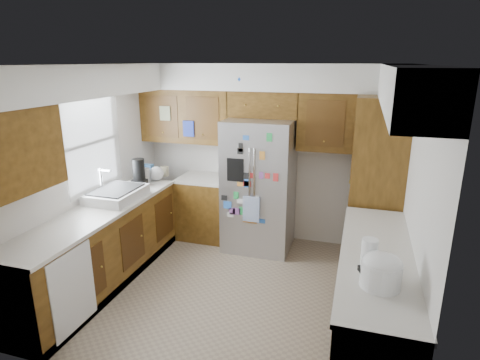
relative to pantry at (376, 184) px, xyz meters
name	(u,v)px	position (x,y,z in m)	size (l,w,h in m)	color
floor	(232,290)	(-1.50, -1.15, -1.07)	(3.60, 3.60, 0.00)	gray
room_shell	(232,127)	(-1.61, -0.79, 0.75)	(3.64, 3.24, 2.52)	silver
left_counter_run	(127,240)	(-2.86, -1.12, -0.65)	(1.36, 3.20, 0.92)	#41290C
right_counter_run	(372,303)	(0.00, -1.62, -0.65)	(0.63, 2.25, 0.92)	#41290C
pantry	(376,184)	(0.00, 0.00, 0.00)	(0.60, 0.90, 2.15)	#41290C
fridge	(259,186)	(-1.50, 0.05, -0.17)	(0.90, 0.79, 1.80)	#9D9DA2
bridge_cabinet	(264,104)	(-1.50, 0.28, 0.90)	(0.96, 0.34, 0.35)	#41290C
fridge_top_items	(256,80)	(-1.61, 0.24, 1.21)	(0.67, 0.35, 0.31)	#1247B0
sink_assembly	(116,194)	(-3.00, -1.05, -0.09)	(0.52, 0.70, 0.37)	silver
left_counter_clutter	(147,174)	(-2.99, -0.33, -0.02)	(0.38, 0.84, 0.38)	black
rice_cooker	(381,270)	(0.00, -2.18, -0.02)	(0.31, 0.30, 0.26)	white
paper_towel	(369,256)	(-0.09, -1.99, -0.01)	(0.13, 0.13, 0.28)	white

